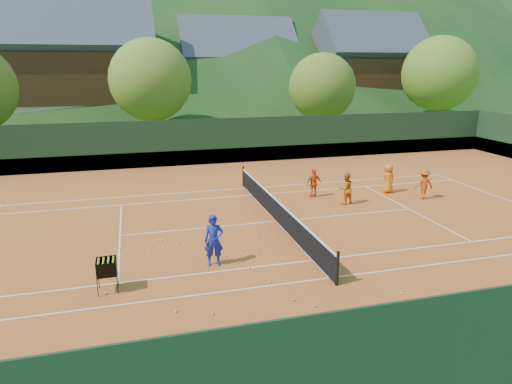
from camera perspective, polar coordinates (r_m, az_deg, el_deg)
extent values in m
plane|color=#34571B|center=(19.42, 2.59, -3.73)|extent=(400.00, 400.00, 0.00)
cube|color=#B2511C|center=(19.42, 2.59, -3.71)|extent=(40.00, 24.00, 0.02)
imported|color=#17249B|center=(15.10, -5.30, -6.05)|extent=(0.68, 0.49, 1.74)
imported|color=orange|center=(21.96, 11.15, 0.42)|extent=(0.83, 0.70, 1.51)
imported|color=#F65315|center=(22.87, 7.23, 1.11)|extent=(0.89, 0.49, 1.43)
imported|color=orange|center=(24.40, 16.20, 1.62)|extent=(0.78, 0.56, 1.50)
imported|color=#CD4A12|center=(23.82, 20.23, 0.92)|extent=(1.02, 0.66, 1.49)
sphere|color=#C9E225|center=(14.25, -18.29, -11.94)|extent=(0.07, 0.07, 0.07)
sphere|color=#C9E225|center=(16.69, -13.04, -7.32)|extent=(0.07, 0.07, 0.07)
sphere|color=#C9E225|center=(12.32, 7.38, -15.88)|extent=(0.07, 0.07, 0.07)
sphere|color=#C9E225|center=(14.19, 17.63, -12.00)|extent=(0.07, 0.07, 0.07)
sphere|color=#C9E225|center=(14.22, 1.76, -11.15)|extent=(0.07, 0.07, 0.07)
sphere|color=#C9E225|center=(12.64, -5.46, -14.93)|extent=(0.07, 0.07, 0.07)
sphere|color=#C9E225|center=(13.04, 7.29, -13.95)|extent=(0.07, 0.07, 0.07)
sphere|color=#C9E225|center=(17.67, 6.38, -5.66)|extent=(0.07, 0.07, 0.07)
sphere|color=#C9E225|center=(17.30, -9.57, -6.28)|extent=(0.07, 0.07, 0.07)
sphere|color=#C9E225|center=(17.70, -11.66, -5.88)|extent=(0.07, 0.07, 0.07)
sphere|color=#C9E225|center=(17.92, 0.34, -5.25)|extent=(0.07, 0.07, 0.07)
sphere|color=#C9E225|center=(11.85, -7.60, -17.30)|extent=(0.07, 0.07, 0.07)
sphere|color=#C9E225|center=(14.95, -0.36, -9.71)|extent=(0.07, 0.07, 0.07)
sphere|color=#C9E225|center=(13.29, 4.76, -13.25)|extent=(0.07, 0.07, 0.07)
sphere|color=#C9E225|center=(17.68, -12.24, -5.93)|extent=(0.07, 0.07, 0.07)
sphere|color=#C9E225|center=(16.00, -3.81, -7.97)|extent=(0.07, 0.07, 0.07)
sphere|color=#C9E225|center=(16.42, 0.21, -7.29)|extent=(0.07, 0.07, 0.07)
sphere|color=#C9E225|center=(17.60, -5.22, -5.72)|extent=(0.07, 0.07, 0.07)
sphere|color=#C9E225|center=(17.23, -16.61, -6.84)|extent=(0.07, 0.07, 0.07)
sphere|color=#C9E225|center=(11.47, 1.42, -18.39)|extent=(0.07, 0.07, 0.07)
sphere|color=#C9E225|center=(16.43, -1.61, -7.28)|extent=(0.07, 0.07, 0.07)
sphere|color=#C9E225|center=(12.89, -9.96, -14.46)|extent=(0.07, 0.07, 0.07)
sphere|color=#C9E225|center=(11.48, 13.37, -18.86)|extent=(0.07, 0.07, 0.07)
sphere|color=#C9E225|center=(13.99, 28.82, -13.77)|extent=(0.07, 0.07, 0.07)
sphere|color=#C9E225|center=(11.40, -9.12, -18.86)|extent=(0.07, 0.07, 0.07)
sphere|color=#C9E225|center=(15.07, -0.84, -9.50)|extent=(0.07, 0.07, 0.07)
cube|color=silver|center=(25.53, 28.92, -0.88)|extent=(0.06, 10.97, 0.00)
cube|color=silver|center=(14.70, 9.20, -10.55)|extent=(23.77, 0.06, 0.00)
cube|color=white|center=(24.45, -1.31, 0.48)|extent=(23.77, 0.06, 0.00)
cube|color=white|center=(15.83, 7.16, -8.46)|extent=(23.77, 0.06, 0.00)
cube|color=white|center=(23.17, -0.50, -0.39)|extent=(23.77, 0.06, 0.00)
cube|color=white|center=(18.60, -16.64, -5.25)|extent=(0.06, 8.23, 0.00)
cube|color=white|center=(22.13, 18.59, -2.03)|extent=(0.06, 8.23, 0.00)
cube|color=silver|center=(19.41, 2.59, -3.67)|extent=(12.80, 0.06, 0.00)
cube|color=white|center=(19.41, 2.59, -3.67)|extent=(0.06, 10.97, 0.00)
cube|color=black|center=(19.27, 2.60, -2.42)|extent=(0.03, 11.97, 0.90)
cube|color=white|center=(19.13, 2.62, -1.08)|extent=(0.05, 11.97, 0.06)
cylinder|color=black|center=(14.05, 10.14, -9.41)|extent=(0.10, 0.10, 1.10)
cylinder|color=black|center=(24.78, -1.60, 2.00)|extent=(0.10, 0.10, 1.10)
cube|color=black|center=(30.36, -4.31, 6.37)|extent=(40.00, 0.05, 3.00)
cube|color=#185721|center=(30.54, -4.27, 4.51)|extent=(40.40, 0.05, 1.00)
cube|color=black|center=(9.26, 27.22, -18.70)|extent=(40.00, 0.05, 3.00)
cylinder|color=black|center=(14.10, -19.19, -11.25)|extent=(0.02, 0.02, 0.55)
cylinder|color=black|center=(14.06, -16.92, -11.12)|extent=(0.02, 0.02, 0.55)
cylinder|color=black|center=(14.59, -19.06, -10.28)|extent=(0.02, 0.02, 0.55)
cylinder|color=black|center=(14.55, -16.88, -10.15)|extent=(0.02, 0.02, 0.55)
cube|color=black|center=(14.20, -18.11, -9.70)|extent=(0.55, 0.55, 0.02)
cube|color=black|center=(13.86, -18.24, -9.34)|extent=(0.55, 0.02, 0.45)
cube|color=black|center=(14.36, -18.14, -8.42)|extent=(0.55, 0.02, 0.45)
cube|color=black|center=(14.13, -19.31, -8.94)|extent=(0.02, 0.55, 0.45)
cube|color=black|center=(14.09, -17.06, -8.80)|extent=(0.02, 0.55, 0.45)
sphere|color=#CCE526|center=(13.86, -19.14, -8.55)|extent=(0.07, 0.07, 0.07)
sphere|color=#CCE526|center=(13.99, -19.11, -8.33)|extent=(0.07, 0.07, 0.07)
sphere|color=#CCE526|center=(14.11, -19.08, -8.10)|extent=(0.07, 0.07, 0.07)
sphere|color=#CCE526|center=(14.24, -19.05, -7.89)|extent=(0.07, 0.07, 0.07)
sphere|color=#CCE526|center=(13.85, -18.58, -8.52)|extent=(0.07, 0.07, 0.07)
sphere|color=#CCE526|center=(13.98, -18.55, -8.29)|extent=(0.07, 0.07, 0.07)
sphere|color=#CCE526|center=(14.10, -18.52, -8.07)|extent=(0.07, 0.07, 0.07)
sphere|color=#CCE526|center=(14.23, -18.50, -7.85)|extent=(0.07, 0.07, 0.07)
sphere|color=#CCE526|center=(13.84, -18.01, -8.48)|extent=(0.07, 0.07, 0.07)
sphere|color=#CCE526|center=(13.97, -17.99, -8.26)|extent=(0.07, 0.07, 0.07)
sphere|color=#CCE526|center=(14.09, -17.96, -8.04)|extent=(0.07, 0.07, 0.07)
sphere|color=#CCE526|center=(14.22, -17.94, -7.82)|extent=(0.07, 0.07, 0.07)
sphere|color=#CCE526|center=(13.83, -17.44, -8.45)|extent=(0.07, 0.07, 0.07)
sphere|color=#CCE526|center=(13.96, -17.42, -8.22)|extent=(0.07, 0.07, 0.07)
sphere|color=#CCE526|center=(14.08, -17.40, -8.00)|extent=(0.07, 0.07, 0.07)
sphere|color=#CCE526|center=(14.21, -17.39, -7.78)|extent=(0.07, 0.07, 0.07)
cube|color=beige|center=(47.88, -20.57, 8.80)|extent=(12.00, 9.00, 2.88)
cube|color=#361E0E|center=(47.63, -21.01, 13.19)|extent=(12.24, 9.18, 4.48)
cube|color=#43434B|center=(47.63, -21.36, 16.58)|extent=(13.80, 9.93, 9.93)
cube|color=beige|center=(52.97, -2.45, 10.17)|extent=(11.00, 8.00, 2.52)
cube|color=#381F0F|center=(52.75, -2.49, 13.65)|extent=(11.22, 8.16, 3.92)
cube|color=#42424A|center=(52.71, -2.53, 16.43)|extent=(12.65, 8.82, 8.82)
cube|color=beige|center=(54.14, 13.37, 9.98)|extent=(10.00, 8.00, 2.70)
cube|color=#371E0F|center=(53.92, 13.61, 13.63)|extent=(10.20, 8.16, 4.20)
cube|color=#3E3E45|center=(53.90, 13.80, 16.49)|extent=(11.50, 8.82, 8.82)
cylinder|color=#3E2819|center=(37.79, -12.68, 7.78)|extent=(0.36, 0.36, 2.88)
sphere|color=#547920|center=(37.47, -13.04, 13.48)|extent=(6.40, 6.40, 6.40)
cylinder|color=#3C2818|center=(39.97, 8.07, 8.17)|extent=(0.36, 0.36, 2.52)
sphere|color=#4B6C1C|center=(39.67, 8.26, 12.88)|extent=(5.60, 5.60, 5.60)
cylinder|color=#402619|center=(46.77, 21.41, 8.68)|extent=(0.36, 0.36, 3.06)
sphere|color=#47751F|center=(46.52, 21.91, 13.56)|extent=(6.80, 6.80, 6.80)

